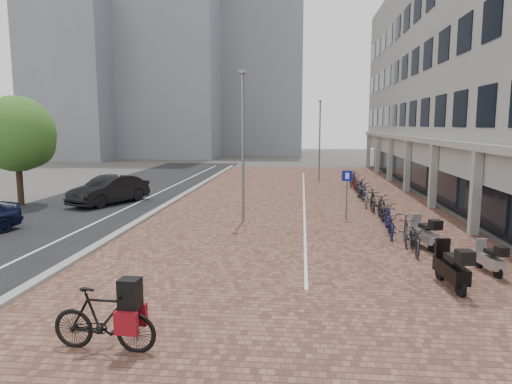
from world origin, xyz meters
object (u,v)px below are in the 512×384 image
at_px(hero_bike, 104,319).
at_px(car_dark, 109,190).
at_px(scooter_back, 489,258).
at_px(parking_sign, 347,187).
at_px(scooter_mid, 451,266).
at_px(scooter_front, 424,232).

bearing_deg(hero_bike, car_dark, 26.28).
distance_m(hero_bike, scooter_back, 10.77).
relative_size(scooter_back, parking_sign, 0.62).
relative_size(scooter_mid, scooter_back, 1.30).
bearing_deg(parking_sign, hero_bike, -117.06).
bearing_deg(parking_sign, car_dark, 162.86).
height_order(car_dark, hero_bike, car_dark).
xyz_separation_m(scooter_front, scooter_mid, (-0.33, -4.12, 0.04)).
distance_m(car_dark, scooter_front, 16.74).
relative_size(scooter_front, scooter_back, 1.21).
bearing_deg(scooter_back, scooter_front, 103.67).
distance_m(car_dark, scooter_back, 19.14).
xyz_separation_m(scooter_front, parking_sign, (-2.23, 4.91, 0.91)).
xyz_separation_m(scooter_mid, parking_sign, (-1.90, 9.03, 0.87)).
bearing_deg(scooter_mid, parking_sign, 95.67).
relative_size(car_dark, scooter_front, 2.80).
bearing_deg(scooter_back, hero_bike, -158.26).
bearing_deg(scooter_mid, scooter_back, 37.12).
bearing_deg(car_dark, scooter_mid, -16.47).
xyz_separation_m(hero_bike, parking_sign, (5.77, 13.25, 0.84)).
bearing_deg(car_dark, parking_sign, 9.83).
relative_size(car_dark, scooter_mid, 2.60).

